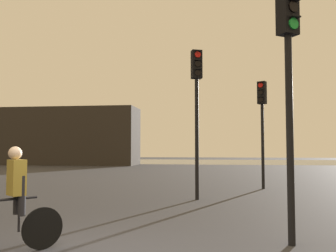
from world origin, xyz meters
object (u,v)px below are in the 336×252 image
object	(u,v)px
traffic_light_far_right	(262,114)
traffic_light_near_right	(289,61)
traffic_light_center	(197,96)
cyclist	(14,200)
distant_building	(72,136)

from	to	relation	value
traffic_light_far_right	traffic_light_near_right	world-z (taller)	traffic_light_near_right
traffic_light_center	cyclist	distance (m)	7.23
traffic_light_near_right	cyclist	bearing A→B (deg)	-19.28
traffic_light_far_right	cyclist	size ratio (longest dim) A/B	2.62
traffic_light_far_right	cyclist	world-z (taller)	traffic_light_far_right
traffic_light_near_right	cyclist	distance (m)	4.94
traffic_light_center	cyclist	size ratio (longest dim) A/B	2.89
traffic_light_near_right	cyclist	xyz separation A→B (m)	(-4.25, -1.14, -2.25)
distant_building	traffic_light_near_right	distance (m)	31.97
distant_building	traffic_light_far_right	bearing A→B (deg)	-50.83
traffic_light_center	cyclist	bearing A→B (deg)	49.38
traffic_light_far_right	traffic_light_center	bearing A→B (deg)	82.76
traffic_light_far_right	cyclist	xyz separation A→B (m)	(-4.79, -9.83, -2.14)
distant_building	traffic_light_near_right	xyz separation A→B (m)	(15.26, -28.09, 0.34)
traffic_light_far_right	traffic_light_near_right	distance (m)	8.71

